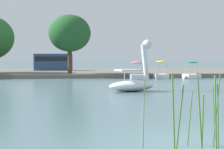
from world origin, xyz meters
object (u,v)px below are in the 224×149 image
at_px(pedal_boat_teal, 191,74).
at_px(swan_boat, 133,81).
at_px(pedal_boat_pink, 137,74).
at_px(pedal_boat_yellow, 161,73).
at_px(tree_broadleaf_right, 70,33).
at_px(parked_van, 53,61).

bearing_deg(pedal_boat_teal, swan_boat, -120.03).
relative_size(pedal_boat_teal, pedal_boat_pink, 0.92).
xyz_separation_m(swan_boat, pedal_boat_yellow, (4.53, 12.68, -0.10)).
height_order(swan_boat, pedal_boat_teal, swan_boat).
relative_size(swan_boat, tree_broadleaf_right, 0.54).
bearing_deg(pedal_boat_yellow, tree_broadleaf_right, 158.93).
xyz_separation_m(pedal_boat_pink, parked_van, (-7.64, 12.70, 1.00)).
bearing_deg(parked_van, swan_boat, -77.98).
distance_m(swan_boat, pedal_boat_pink, 12.55).
height_order(pedal_boat_yellow, tree_broadleaf_right, tree_broadleaf_right).
distance_m(pedal_boat_teal, parked_van, 17.74).
xyz_separation_m(pedal_boat_yellow, pedal_boat_pink, (-2.22, -0.35, -0.06)).
distance_m(tree_broadleaf_right, parked_van, 9.84).
distance_m(swan_boat, pedal_boat_yellow, 13.46).
height_order(pedal_boat_pink, parked_van, parked_van).
bearing_deg(pedal_boat_teal, pedal_boat_pink, -176.88).
bearing_deg(swan_boat, parked_van, 102.02).
relative_size(pedal_boat_yellow, pedal_boat_pink, 0.97).
relative_size(swan_boat, pedal_boat_teal, 1.57).
relative_size(swan_boat, pedal_boat_pink, 1.44).
bearing_deg(pedal_boat_yellow, pedal_boat_teal, -1.58).
distance_m(swan_boat, parked_van, 25.60).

